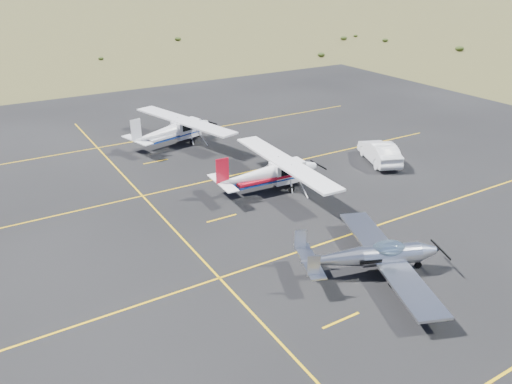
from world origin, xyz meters
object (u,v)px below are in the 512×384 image
object	(u,v)px
aircraft_cessna	(270,172)
aircraft_plain	(173,130)
aircraft_low_wing	(374,256)
sedan	(379,152)

from	to	relation	value
aircraft_cessna	aircraft_plain	distance (m)	12.15
aircraft_low_wing	aircraft_plain	world-z (taller)	aircraft_plain
aircraft_cessna	aircraft_plain	size ratio (longest dim) A/B	0.98
aircraft_low_wing	aircraft_plain	size ratio (longest dim) A/B	0.82
sedan	aircraft_low_wing	bearing A→B (deg)	67.18
aircraft_low_wing	sedan	xyz separation A→B (m)	(11.02, 11.06, -0.17)
aircraft_cessna	sedan	distance (m)	9.94
aircraft_low_wing	sedan	bearing A→B (deg)	66.01
aircraft_cessna	sedan	xyz separation A→B (m)	(9.93, 0.04, -0.43)
aircraft_plain	sedan	distance (m)	16.84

